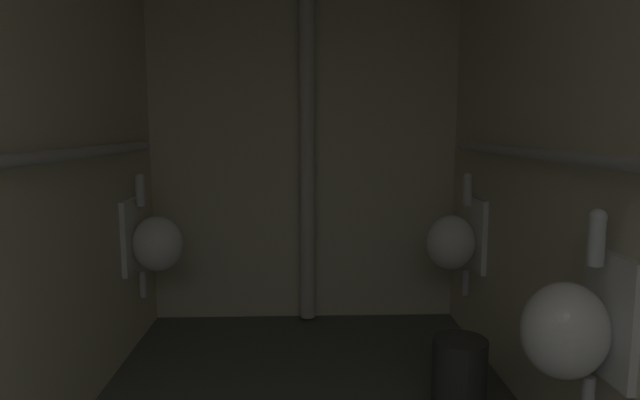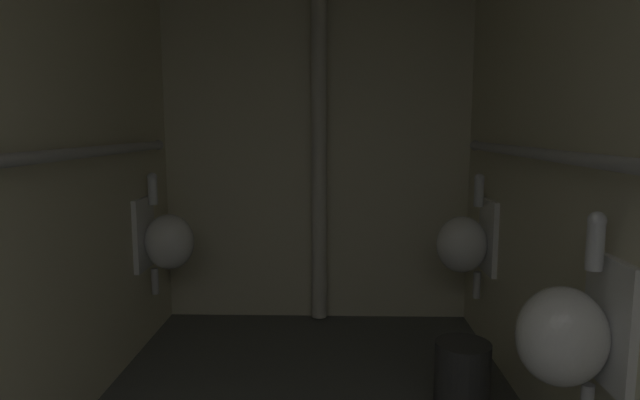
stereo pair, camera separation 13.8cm
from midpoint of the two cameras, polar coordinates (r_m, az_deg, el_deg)
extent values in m
cube|color=beige|center=(2.03, 32.26, 3.25)|extent=(0.06, 4.00, 2.46)
cube|color=beige|center=(3.71, 0.72, 5.99)|extent=(2.23, 0.06, 2.46)
ellipsoid|color=white|center=(3.36, -14.74, -4.36)|extent=(0.30, 0.26, 0.34)
cube|color=white|center=(3.40, -17.29, -3.47)|extent=(0.03, 0.30, 0.44)
cylinder|color=silver|center=(3.34, -16.41, 0.89)|extent=(0.06, 0.06, 0.16)
sphere|color=silver|center=(3.33, -16.47, 2.34)|extent=(0.06, 0.06, 0.06)
cylinder|color=#B2B2B2|center=(3.45, -16.21, -8.38)|extent=(0.04, 0.04, 0.16)
ellipsoid|color=white|center=(2.03, 26.35, -13.01)|extent=(0.30, 0.26, 0.34)
cube|color=white|center=(2.09, 30.38, -11.30)|extent=(0.03, 0.30, 0.44)
cylinder|color=silver|center=(1.99, 29.26, -4.35)|extent=(0.06, 0.06, 0.16)
sphere|color=silver|center=(1.98, 29.42, -1.94)|extent=(0.06, 0.06, 0.06)
ellipsoid|color=white|center=(3.31, 16.14, -4.61)|extent=(0.30, 0.26, 0.34)
cube|color=white|center=(3.34, 18.75, -3.72)|extent=(0.03, 0.30, 0.44)
cylinder|color=silver|center=(3.28, 17.87, 0.71)|extent=(0.06, 0.06, 0.16)
sphere|color=silver|center=(3.27, 17.93, 2.19)|extent=(0.06, 0.06, 0.06)
cylinder|color=#B2B2B2|center=(3.40, 17.63, -8.71)|extent=(0.04, 0.04, 0.16)
cylinder|color=#B2B2B2|center=(2.04, -29.33, 3.67)|extent=(0.05, 3.20, 0.05)
sphere|color=#B2B2B2|center=(3.51, -15.90, 5.70)|extent=(0.06, 0.06, 0.06)
cylinder|color=#B2B2B2|center=(1.99, 29.89, 3.55)|extent=(0.05, 3.15, 0.05)
sphere|color=#B2B2B2|center=(3.46, 17.45, 5.61)|extent=(0.06, 0.06, 0.06)
cylinder|color=beige|center=(3.60, 1.01, 5.94)|extent=(0.10, 0.10, 2.41)
cylinder|color=#2D2D2D|center=(2.66, 16.53, -18.31)|extent=(0.25, 0.25, 0.38)
camera|label=1|loc=(0.07, -88.51, 0.21)|focal=29.78mm
camera|label=2|loc=(0.07, 91.49, -0.21)|focal=29.78mm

